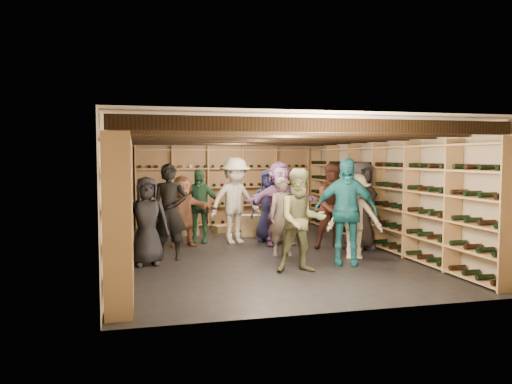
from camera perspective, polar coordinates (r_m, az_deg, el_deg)
The scene contains 23 objects.
ground at distance 9.93m, azimuth 0.35°, elevation -6.78°, with size 8.00×8.00×0.00m, color black.
walls at distance 9.78m, azimuth 0.35°, elevation 0.14°, with size 5.52×8.02×2.40m.
ceiling at distance 9.77m, azimuth 0.36°, elevation 7.18°, with size 5.50×8.00×0.01m, color beige.
ceiling_joists at distance 9.77m, azimuth 0.36°, elevation 6.36°, with size 5.40×7.12×0.18m.
wine_rack_left at distance 9.50m, azimuth -14.86°, elevation -0.86°, with size 0.32×7.50×2.15m.
wine_rack_right at distance 10.71m, azimuth 13.82°, elevation -0.31°, with size 0.32×7.50×2.15m.
wine_rack_back at distance 13.53m, azimuth -3.59°, elevation 0.67°, with size 4.70×0.30×2.15m.
crate_stack_left at distance 12.04m, azimuth -7.87°, elevation -3.28°, with size 0.51×0.34×0.68m.
crate_stack_right at distance 11.73m, azimuth -0.52°, elevation -3.86°, with size 0.56×0.43×0.51m.
crate_loose at distance 12.46m, azimuth -3.76°, elevation -4.19°, with size 0.50×0.33×0.17m, color tan.
person_0 at distance 8.78m, azimuth -12.38°, elevation -3.25°, with size 0.75×0.49×1.53m, color black.
person_1 at distance 9.14m, azimuth -9.85°, elevation -2.23°, with size 0.64×0.42×1.75m, color black.
person_2 at distance 8.08m, azimuth 5.18°, elevation -3.27°, with size 0.81×0.63×1.68m, color #535738.
person_3 at distance 9.30m, azimuth 11.22°, elevation -2.75°, with size 1.00×0.58×1.55m, color beige.
person_4 at distance 8.77m, azimuth 10.18°, elevation -2.19°, with size 1.08×0.45×1.84m, color #196371.
person_5 at distance 10.45m, azimuth -8.36°, elevation -2.17°, with size 1.38×0.44×1.48m, color brown.
person_6 at distance 11.01m, azimuth 1.49°, elevation -1.53°, with size 0.78×0.51×1.60m, color #20224D.
person_7 at distance 9.41m, azimuth 3.11°, elevation -2.82°, with size 0.54×0.35×1.48m, color gray.
person_8 at distance 10.19m, azimuth 8.94°, elevation -1.65°, with size 0.84×0.65×1.73m, color #422116.
person_9 at distance 10.75m, azimuth -2.42°, elevation -0.98°, with size 1.20×0.69×1.85m, color beige.
person_10 at distance 10.90m, azimuth -6.56°, elevation -1.58°, with size 0.94×0.39×1.61m, color #275338.
person_11 at distance 10.51m, azimuth 2.77°, elevation -1.31°, with size 1.65×0.52×1.77m, color #895B95.
person_12 at distance 10.31m, azimuth 11.94°, elevation -1.49°, with size 0.87×0.56×1.77m, color #2F2D32.
Camera 1 is at (-2.37, -9.47, 1.86)m, focal length 35.00 mm.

